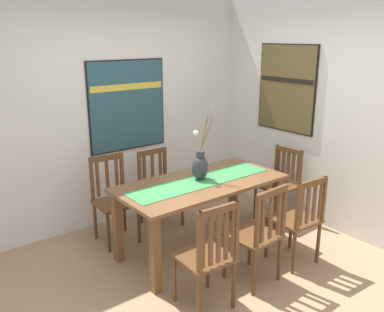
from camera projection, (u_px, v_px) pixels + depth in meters
The scene contains 14 objects.
ground_plane at pixel (215, 281), 3.87m from camera, with size 6.40×6.40×0.03m, color #A37F5B.
wall_back at pixel (115, 111), 4.89m from camera, with size 6.40×0.12×2.70m, color silver.
wall_side at pixel (342, 116), 4.58m from camera, with size 0.12×6.40×2.70m, color silver.
dining_table at pixel (201, 192), 4.24m from camera, with size 1.76×0.85×0.78m.
table_runner at pixel (201, 181), 4.20m from camera, with size 1.62×0.36×0.01m, color #388447.
centerpiece_vase at pixel (200, 166), 4.21m from camera, with size 0.21×0.20×0.71m.
chair_0 at pixel (113, 198), 4.52m from camera, with size 0.44×0.44×0.96m.
chair_1 at pixel (159, 186), 4.93m from camera, with size 0.43×0.43×0.90m.
chair_2 at pixel (258, 234), 3.71m from camera, with size 0.44×0.44×0.96m.
chair_3 at pixel (299, 218), 4.04m from camera, with size 0.44×0.44×0.93m.
chair_4 at pixel (209, 254), 3.33m from camera, with size 0.44×0.44×0.98m.
chair_5 at pixel (280, 182), 5.03m from camera, with size 0.43×0.43×0.91m.
painting_on_back_wall at pixel (127, 105), 4.90m from camera, with size 1.01×0.05×1.08m.
painting_on_side_wall at pixel (287, 88), 5.05m from camera, with size 0.05×0.86×1.07m.
Camera 1 is at (-2.26, -2.52, 2.22)m, focal length 38.32 mm.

